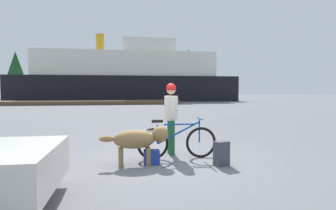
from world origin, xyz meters
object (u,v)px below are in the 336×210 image
(backpack, at_px, (221,153))
(handbag_pannier, at_px, (152,157))
(bicycle, at_px, (177,142))
(person_cyclist, at_px, (171,112))
(ferry_boat, at_px, (128,78))
(dog, at_px, (139,139))

(backpack, distance_m, handbag_pannier, 1.42)
(bicycle, distance_m, person_cyclist, 0.80)
(person_cyclist, relative_size, backpack, 3.41)
(person_cyclist, bearing_deg, ferry_boat, 90.57)
(person_cyclist, xyz_separation_m, dog, (-0.82, -0.84, -0.49))
(dog, distance_m, backpack, 1.71)
(handbag_pannier, height_order, ferry_boat, ferry_boat)
(person_cyclist, height_order, backpack, person_cyclist)
(dog, distance_m, handbag_pannier, 0.45)
(handbag_pannier, xyz_separation_m, ferry_boat, (0.24, 33.45, 2.99))
(bicycle, distance_m, backpack, 1.06)
(backpack, height_order, ferry_boat, ferry_boat)
(person_cyclist, bearing_deg, dog, -134.31)
(backpack, xyz_separation_m, ferry_boat, (-1.15, 33.75, 2.89))
(bicycle, xyz_separation_m, person_cyclist, (-0.04, 0.49, 0.63))
(dog, height_order, backpack, dog)
(dog, xyz_separation_m, handbag_pannier, (0.26, -0.05, -0.37))
(person_cyclist, bearing_deg, handbag_pannier, -122.10)
(dog, relative_size, backpack, 2.86)
(backpack, bearing_deg, bicycle, 138.59)
(person_cyclist, bearing_deg, bicycle, -85.56)
(backpack, xyz_separation_m, handbag_pannier, (-1.39, 0.30, -0.10))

